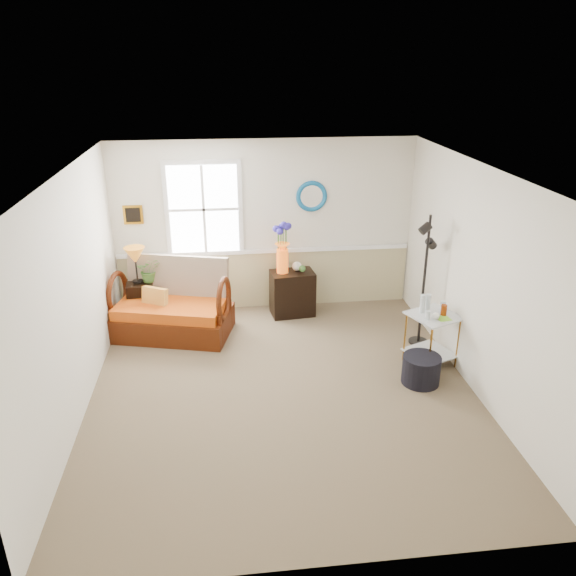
{
  "coord_description": "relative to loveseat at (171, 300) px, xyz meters",
  "views": [
    {
      "loc": [
        -0.6,
        -5.65,
        3.71
      ],
      "look_at": [
        0.12,
        0.52,
        1.11
      ],
      "focal_mm": 35.0,
      "sensor_mm": 36.0,
      "label": 1
    }
  ],
  "objects": [
    {
      "name": "wainscot",
      "position": [
        1.4,
        0.81,
        -0.07
      ],
      "size": [
        4.46,
        0.02,
        0.9
      ],
      "primitive_type": "cube",
      "color": "tan",
      "rests_on": "walls"
    },
    {
      "name": "mirror",
      "position": [
        2.1,
        0.81,
        1.23
      ],
      "size": [
        0.47,
        0.07,
        0.47
      ],
      "primitive_type": "torus",
      "rotation": [
        1.57,
        0.0,
        0.0
      ],
      "color": "#156CA2",
      "rests_on": "walls"
    },
    {
      "name": "table_lamp",
      "position": [
        -0.48,
        0.36,
        0.41
      ],
      "size": [
        0.34,
        0.34,
        0.54
      ],
      "primitive_type": null,
      "rotation": [
        0.0,
        0.0,
        -0.17
      ],
      "color": "#C0701D",
      "rests_on": "lamp_stand"
    },
    {
      "name": "tabletop_items",
      "position": [
        3.35,
        -1.23,
        0.29
      ],
      "size": [
        0.46,
        0.46,
        0.24
      ],
      "primitive_type": null,
      "rotation": [
        0.0,
        0.0,
        0.16
      ],
      "color": "silver",
      "rests_on": "side_table"
    },
    {
      "name": "floor_lamp",
      "position": [
        3.4,
        -0.67,
        0.39
      ],
      "size": [
        0.31,
        0.31,
        1.83
      ],
      "primitive_type": null,
      "rotation": [
        0.0,
        0.0,
        0.21
      ],
      "color": "black",
      "rests_on": "floor"
    },
    {
      "name": "window",
      "position": [
        0.5,
        0.8,
        1.08
      ],
      "size": [
        1.14,
        0.06,
        1.44
      ],
      "primitive_type": null,
      "color": "white",
      "rests_on": "walls"
    },
    {
      "name": "lamp_stand",
      "position": [
        -0.46,
        0.37,
        -0.19
      ],
      "size": [
        0.4,
        0.4,
        0.66
      ],
      "primitive_type": null,
      "rotation": [
        0.0,
        0.0,
        0.08
      ],
      "color": "black",
      "rests_on": "floor"
    },
    {
      "name": "picture",
      "position": [
        -0.52,
        0.81,
        1.03
      ],
      "size": [
        0.28,
        0.03,
        0.28
      ],
      "primitive_type": "cube",
      "color": "#AC7316",
      "rests_on": "walls"
    },
    {
      "name": "potted_plant",
      "position": [
        -0.32,
        0.39,
        0.28
      ],
      "size": [
        0.37,
        0.4,
        0.28
      ],
      "primitive_type": "imported",
      "rotation": [
        0.0,
        0.0,
        0.13
      ],
      "color": "#457931",
      "rests_on": "lamp_stand"
    },
    {
      "name": "flower_vase",
      "position": [
        1.62,
        0.47,
        0.54
      ],
      "size": [
        0.28,
        0.28,
        0.76
      ],
      "primitive_type": null,
      "rotation": [
        0.0,
        0.0,
        0.31
      ],
      "color": "#D75310",
      "rests_on": "cabinet"
    },
    {
      "name": "side_table",
      "position": [
        3.34,
        -1.24,
        -0.18
      ],
      "size": [
        0.72,
        0.72,
        0.7
      ],
      "primitive_type": null,
      "rotation": [
        0.0,
        0.0,
        0.4
      ],
      "color": "#B37A28",
      "rests_on": "floor"
    },
    {
      "name": "ceiling",
      "position": [
        1.4,
        -1.67,
        2.08
      ],
      "size": [
        4.5,
        5.0,
        0.01
      ],
      "primitive_type": "cube",
      "color": "white",
      "rests_on": "walls"
    },
    {
      "name": "floor",
      "position": [
        1.4,
        -1.67,
        -0.52
      ],
      "size": [
        4.5,
        5.0,
        0.01
      ],
      "primitive_type": "cube",
      "color": "#74674B",
      "rests_on": "ground"
    },
    {
      "name": "loveseat",
      "position": [
        0.0,
        0.0,
        0.0
      ],
      "size": [
        1.78,
        1.28,
        1.05
      ],
      "primitive_type": null,
      "rotation": [
        0.0,
        0.0,
        -0.26
      ],
      "color": "#4B2009",
      "rests_on": "floor"
    },
    {
      "name": "cabinet",
      "position": [
        1.77,
        0.46,
        -0.18
      ],
      "size": [
        0.68,
        0.48,
        0.69
      ],
      "primitive_type": null,
      "rotation": [
        0.0,
        0.0,
        0.11
      ],
      "color": "black",
      "rests_on": "floor"
    },
    {
      "name": "throw_pillow",
      "position": [
        -0.22,
        -0.01,
        0.01
      ],
      "size": [
        0.37,
        0.26,
        0.37
      ],
      "primitive_type": null,
      "rotation": [
        0.0,
        0.0,
        -0.51
      ],
      "color": "#C85208",
      "rests_on": "loveseat"
    },
    {
      "name": "ottoman",
      "position": [
        3.08,
        -1.67,
        -0.35
      ],
      "size": [
        0.55,
        0.55,
        0.35
      ],
      "primitive_type": "cylinder",
      "rotation": [
        0.0,
        0.0,
        0.22
      ],
      "color": "black",
      "rests_on": "floor"
    },
    {
      "name": "chair_rail",
      "position": [
        1.4,
        0.8,
        0.4
      ],
      "size": [
        4.46,
        0.04,
        0.06
      ],
      "primitive_type": "cube",
      "color": "white",
      "rests_on": "walls"
    },
    {
      "name": "walls",
      "position": [
        1.4,
        -1.67,
        0.78
      ],
      "size": [
        4.51,
        5.01,
        2.6
      ],
      "color": "silver",
      "rests_on": "floor"
    }
  ]
}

